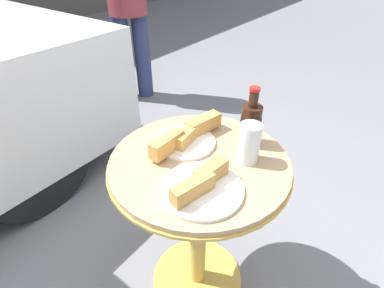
{
  "coord_description": "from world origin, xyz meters",
  "views": [
    {
      "loc": [
        -0.65,
        -0.46,
        1.33
      ],
      "look_at": [
        0.0,
        0.03,
        0.76
      ],
      "focal_mm": 28.0,
      "sensor_mm": 36.0,
      "label": 1
    }
  ],
  "objects": [
    {
      "name": "bistro_table",
      "position": [
        0.0,
        0.0,
        0.51
      ],
      "size": [
        0.62,
        0.62,
        0.71
      ],
      "color": "gold",
      "rests_on": "ground_plane"
    },
    {
      "name": "lunch_plate_near",
      "position": [
        0.05,
        0.09,
        0.74
      ],
      "size": [
        0.33,
        0.22,
        0.07
      ],
      "color": "silver",
      "rests_on": "bistro_table"
    },
    {
      "name": "drinking_glass",
      "position": [
        0.09,
        -0.13,
        0.77
      ],
      "size": [
        0.07,
        0.07,
        0.14
      ],
      "color": "#C68923",
      "rests_on": "bistro_table"
    },
    {
      "name": "ground_plane",
      "position": [
        0.0,
        0.0,
        0.0
      ],
      "size": [
        30.0,
        30.0,
        0.0
      ],
      "primitive_type": "plane",
      "color": "slate"
    },
    {
      "name": "cola_bottle_left",
      "position": [
        0.19,
        -0.09,
        0.8
      ],
      "size": [
        0.07,
        0.07,
        0.22
      ],
      "color": "#33190F",
      "rests_on": "bistro_table"
    },
    {
      "name": "lunch_plate_far",
      "position": [
        -0.12,
        -0.09,
        0.73
      ],
      "size": [
        0.25,
        0.25,
        0.07
      ],
      "color": "silver",
      "rests_on": "bistro_table"
    }
  ]
}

